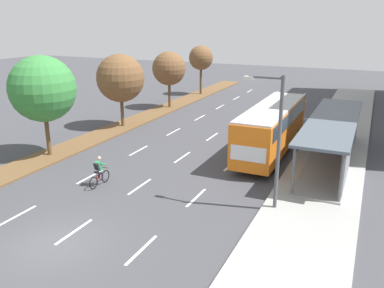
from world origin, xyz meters
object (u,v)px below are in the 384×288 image
at_px(median_tree_fourth, 169,69).
at_px(streetlight, 276,134).
at_px(median_tree_third, 120,78).
at_px(median_tree_second, 43,89).
at_px(bus_shelter, 336,136).
at_px(bus, 272,124).
at_px(cyclist, 99,172).
at_px(median_tree_fifth, 201,58).

distance_m(median_tree_fourth, streetlight, 24.46).
bearing_deg(median_tree_third, median_tree_second, -91.12).
bearing_deg(streetlight, bus_shelter, 75.48).
bearing_deg(streetlight, median_tree_third, 146.93).
bearing_deg(bus_shelter, median_tree_second, -159.87).
xyz_separation_m(bus, cyclist, (-7.40, -9.80, -1.28)).
xyz_separation_m(bus_shelter, streetlight, (-2.11, -8.15, 2.02)).
bearing_deg(bus_shelter, bus, 173.38).
distance_m(bus, median_tree_fifth, 23.34).
bearing_deg(median_tree_fifth, median_tree_fourth, -89.06).
relative_size(median_tree_second, median_tree_fifth, 1.14).
height_order(bus_shelter, bus, bus).
bearing_deg(cyclist, median_tree_second, 156.61).
height_order(median_tree_third, median_tree_fourth, median_tree_third).
relative_size(bus_shelter, median_tree_fifth, 2.31).
bearing_deg(median_tree_fifth, median_tree_second, -90.25).
bearing_deg(cyclist, median_tree_fourth, 106.77).
height_order(bus, median_tree_fifth, median_tree_fifth).
xyz_separation_m(cyclist, median_tree_second, (-6.28, 2.71, 3.88)).
relative_size(median_tree_second, median_tree_third, 1.09).
bearing_deg(bus_shelter, median_tree_third, 173.42).
bearing_deg(bus, bus_shelter, -6.62).
distance_m(median_tree_second, median_tree_third, 8.65).
distance_m(bus_shelter, median_tree_second, 19.33).
height_order(bus, median_tree_fourth, median_tree_fourth).
bearing_deg(median_tree_fifth, median_tree_third, -89.82).
bearing_deg(bus, median_tree_third, 173.43).
relative_size(bus_shelter, cyclist, 7.50).
distance_m(bus_shelter, median_tree_third, 18.07).
distance_m(median_tree_fourth, median_tree_fifth, 8.65).
height_order(bus_shelter, median_tree_fourth, median_tree_fourth).
height_order(cyclist, streetlight, streetlight).
bearing_deg(median_tree_second, median_tree_third, 88.88).
height_order(median_tree_second, median_tree_fifth, median_tree_second).
height_order(bus, cyclist, bus).
bearing_deg(median_tree_fourth, median_tree_second, -90.84).
distance_m(bus, median_tree_third, 13.78).
xyz_separation_m(median_tree_second, median_tree_fifth, (0.11, 25.91, -0.15)).
relative_size(bus_shelter, bus, 1.21).
height_order(bus_shelter, median_tree_second, median_tree_second).
bearing_deg(bus_shelter, cyclist, -141.48).
bearing_deg(median_tree_second, cyclist, -23.39).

